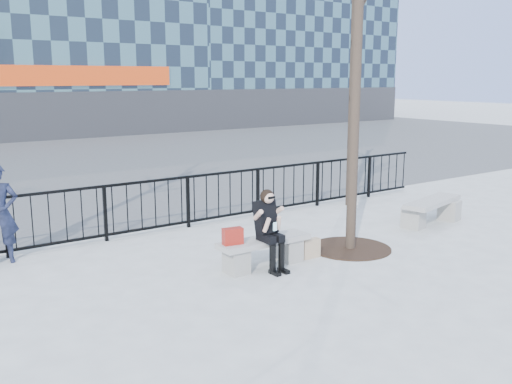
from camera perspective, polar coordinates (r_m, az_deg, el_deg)
ground at (r=9.64m, az=0.80°, el=-7.47°), size 120.00×120.00×0.00m
street_surface at (r=23.22m, az=-21.50°, el=2.90°), size 60.00×23.00×0.01m
railing at (r=11.96m, az=-7.66°, el=-1.08°), size 14.00×0.06×1.10m
tree_grate at (r=10.74m, az=9.39°, el=-5.56°), size 1.50×1.50×0.02m
bench_main at (r=9.55m, az=0.80°, el=-5.76°), size 1.65×0.46×0.49m
bench_second at (r=12.87m, az=17.20°, el=-1.63°), size 1.81×0.50×0.54m
seated_woman at (r=9.32m, az=1.39°, el=-3.83°), size 0.50×0.64×1.34m
handbag at (r=9.14m, az=-2.35°, el=-4.44°), size 0.35×0.20×0.27m
shopping_bag at (r=10.09m, az=5.46°, el=-5.64°), size 0.36×0.14×0.34m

